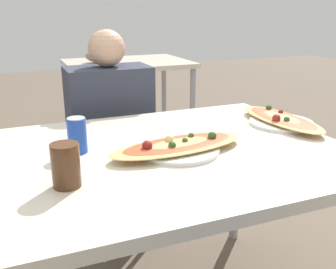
{
  "coord_description": "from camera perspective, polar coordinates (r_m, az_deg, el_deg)",
  "views": [
    {
      "loc": [
        -0.47,
        -1.21,
        1.26
      ],
      "look_at": [
        0.03,
        -0.01,
        0.83
      ],
      "focal_mm": 42.0,
      "sensor_mm": 36.0,
      "label": 1
    }
  ],
  "objects": [
    {
      "name": "dining_table",
      "position": [
        1.41,
        -1.36,
        -4.91
      ],
      "size": [
        1.34,
        0.98,
        0.77
      ],
      "color": "beige",
      "rests_on": "ground_plane"
    },
    {
      "name": "chair_far_seated",
      "position": [
        2.22,
        -8.88,
        -1.51
      ],
      "size": [
        0.4,
        0.4,
        0.92
      ],
      "rotation": [
        0.0,
        0.0,
        3.14
      ],
      "color": "#2D3851",
      "rests_on": "ground_plane"
    },
    {
      "name": "person_seated",
      "position": [
        2.06,
        -8.31,
        1.7
      ],
      "size": [
        0.42,
        0.26,
        1.15
      ],
      "rotation": [
        0.0,
        0.0,
        3.14
      ],
      "color": "#2D2D38",
      "rests_on": "ground_plane"
    },
    {
      "name": "pizza_main",
      "position": [
        1.38,
        1.57,
        -1.68
      ],
      "size": [
        0.53,
        0.29,
        0.06
      ],
      "color": "white",
      "rests_on": "dining_table"
    },
    {
      "name": "soda_can",
      "position": [
        1.39,
        -13.05,
        -0.11
      ],
      "size": [
        0.07,
        0.07,
        0.12
      ],
      "color": "#1E47B2",
      "rests_on": "dining_table"
    },
    {
      "name": "drink_glass",
      "position": [
        1.14,
        -14.62,
        -4.36
      ],
      "size": [
        0.08,
        0.08,
        0.13
      ],
      "color": "#4C2D19",
      "rests_on": "dining_table"
    },
    {
      "name": "pizza_second",
      "position": [
        1.76,
        16.13,
        2.06
      ],
      "size": [
        0.27,
        0.48,
        0.06
      ],
      "color": "white",
      "rests_on": "dining_table"
    },
    {
      "name": "background_table",
      "position": [
        3.67,
        -6.47,
        9.57
      ],
      "size": [
        1.1,
        0.8,
        0.89
      ],
      "color": "beige",
      "rests_on": "ground_plane"
    }
  ]
}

